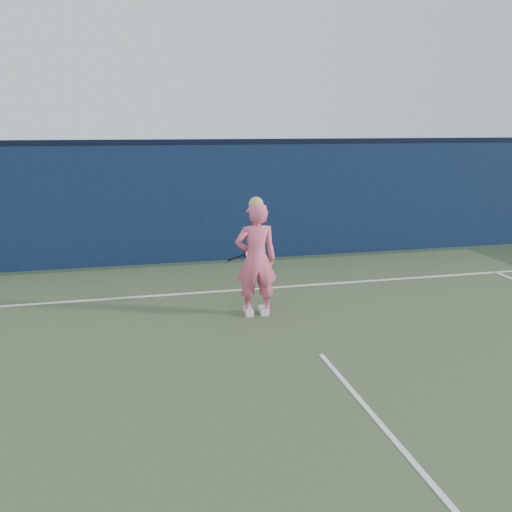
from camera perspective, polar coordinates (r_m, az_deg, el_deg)
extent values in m
plane|color=#2E462B|center=(6.29, 10.05, -13.85)|extent=(80.00, 80.00, 0.00)
cube|color=#0C1B38|center=(11.94, -2.05, 5.72)|extent=(24.00, 0.40, 2.50)
cube|color=black|center=(11.83, -2.10, 11.97)|extent=(24.00, 0.42, 0.10)
imported|color=#FF6389|center=(8.28, 0.00, -0.37)|extent=(0.66, 0.44, 1.76)
sphere|color=tan|center=(8.12, 0.00, 5.48)|extent=(0.22, 0.22, 0.22)
cube|color=white|center=(8.54, 0.79, -5.76)|extent=(0.13, 0.28, 0.10)
cube|color=white|center=(8.50, -0.80, -5.86)|extent=(0.13, 0.28, 0.10)
torus|color=black|center=(8.71, -0.44, 0.34)|extent=(0.29, 0.13, 0.29)
torus|color=#C8D113|center=(8.71, -0.44, 0.34)|extent=(0.24, 0.10, 0.24)
cylinder|color=beige|center=(8.71, -0.44, 0.34)|extent=(0.23, 0.09, 0.24)
cylinder|color=black|center=(8.69, -1.86, -0.07)|extent=(0.27, 0.05, 0.10)
cylinder|color=black|center=(8.68, -2.66, -0.35)|extent=(0.12, 0.05, 0.06)
cube|color=white|center=(9.81, 0.87, -3.41)|extent=(11.00, 0.08, 0.01)
cube|color=white|center=(4.80, 20.31, -23.94)|extent=(0.06, 6.00, 0.01)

